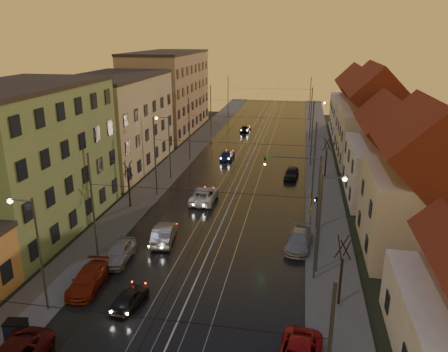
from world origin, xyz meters
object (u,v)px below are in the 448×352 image
Objects in this scene: driving_car_0 at (129,298)px; driving_car_2 at (204,195)px; driving_car_4 at (246,129)px; traffic_light_mast at (308,182)px; street_lamp_2 at (167,141)px; driving_car_3 at (227,155)px; parked_right_2 at (291,173)px; street_lamp_0 at (34,244)px; parked_right_1 at (299,241)px; dumpster at (16,330)px; parked_left_3 at (119,252)px; parked_left_2 at (88,280)px; street_lamp_1 at (324,215)px; street_lamp_3 at (315,121)px; driving_car_1 at (164,234)px.

driving_car_0 is 0.66× the size of driving_car_2.
traffic_light_mast is at bearing 112.50° from driving_car_4.
traffic_light_mast is 1.92× the size of driving_car_4.
driving_car_3 is at bearing 60.35° from street_lamp_2.
parked_right_2 is (15.30, 2.95, -4.21)m from street_lamp_2.
parked_right_2 is at bearing 63.69° from street_lamp_0.
driving_car_3 is 28.37m from parked_right_1.
traffic_light_mast is at bearing -35.07° from street_lamp_2.
driving_car_4 is 3.13× the size of dumpster.
parked_left_3 reaches higher than driving_car_2.
driving_car_3 is at bearing -83.50° from driving_car_0.
driving_car_4 is 54.14m from parked_left_2.
driving_car_3 is at bearing 116.96° from traffic_light_mast.
parked_left_2 is 3.93× the size of dumpster.
parked_left_3 is (2.28, -20.84, -4.12)m from street_lamp_2.
driving_car_0 is at bearing -129.80° from parked_right_1.
parked_right_1 is (16.53, -16.07, -4.19)m from street_lamp_2.
street_lamp_1 and street_lamp_2 have the same top height.
street_lamp_2 is 1.11× the size of traffic_light_mast.
street_lamp_1 is at bearing -0.31° from parked_left_3.
parked_left_2 is (-4.37, -53.96, 0.04)m from driving_car_4.
parked_right_2 is at bearing 58.44° from dumpster.
street_lamp_3 is 1.84× the size of driving_car_3.
driving_car_0 is (-12.75, -42.56, -4.28)m from street_lamp_3.
street_lamp_1 is at bearing -82.09° from traffic_light_mast.
street_lamp_2 is at bearing 92.91° from parked_left_3.
traffic_light_mast is 13.78m from driving_car_1.
parked_left_3 is (0.61, 4.15, 0.08)m from parked_left_2.
street_lamp_3 reaches higher than driving_car_2.
street_lamp_3 is at bearing -99.64° from driving_car_0.
driving_car_1 reaches higher than driving_car_4.
street_lamp_0 is 5.43m from parked_left_2.
street_lamp_0 reaches higher than traffic_light_mast.
driving_car_1 is 1.19× the size of parked_right_2.
driving_car_4 is (-12.17, 48.97, -4.25)m from street_lamp_1.
street_lamp_1 reaches higher than driving_car_0.
dumpster is (-16.39, -14.95, 0.01)m from parked_right_1.
street_lamp_1 and street_lamp_3 have the same top height.
street_lamp_0 reaches higher than driving_car_4.
parked_left_2 is (-4.53, -18.00, -0.07)m from driving_car_2.
parked_right_1 reaches higher than parked_right_2.
driving_car_2 is at bearing 132.73° from street_lamp_1.
parked_left_3 is at bearing -113.68° from parked_right_2.
dumpster is (-16.96, -19.02, -3.90)m from traffic_light_mast.
street_lamp_0 is at bearing 91.35° from driving_car_4.
street_lamp_2 reaches higher than driving_car_1.
parked_right_2 is (-2.90, 22.95, -4.21)m from street_lamp_1.
street_lamp_3 is at bearing 61.47° from dumpster.
dumpster is at bearing 63.82° from driving_car_1.
street_lamp_1 is at bearing -90.00° from street_lamp_3.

